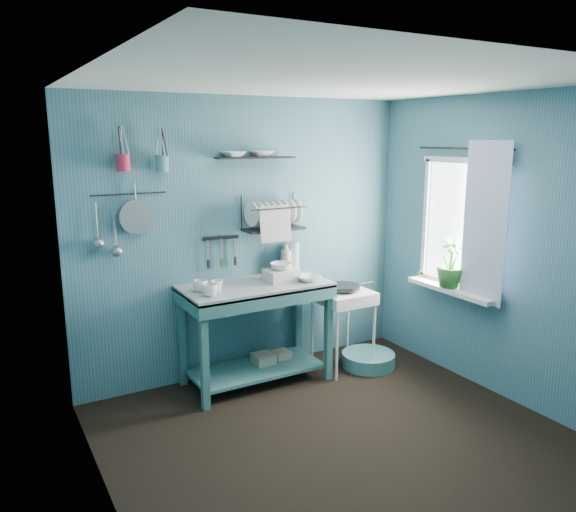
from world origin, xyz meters
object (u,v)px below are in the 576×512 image
potted_plant (451,263)px  mug_right (200,286)px  mug_mid (217,286)px  utensil_cup_teal (162,163)px  water_bottle (294,257)px  storage_tin_large (264,365)px  floor_basin (368,360)px  colander (137,217)px  utensil_cup_magenta (123,163)px  soap_bottle (286,257)px  wash_tub (282,275)px  storage_tin_small (281,361)px  work_counter (256,333)px  mug_left (210,290)px  hotplate_stand (343,330)px  frying_pan (344,287)px  dish_rack (274,212)px

potted_plant → mug_right: bearing=161.1°
mug_mid → utensil_cup_teal: utensil_cup_teal is taller
water_bottle → storage_tin_large: (-0.42, -0.17, -0.93)m
mug_right → utensil_cup_teal: size_ratio=0.95×
mug_right → floor_basin: size_ratio=0.24×
mug_mid → colander: colander is taller
water_bottle → potted_plant: 1.42m
mug_mid → utensil_cup_magenta: utensil_cup_magenta is taller
utensil_cup_teal → storage_tin_large: utensil_cup_teal is taller
soap_bottle → colander: size_ratio=1.07×
utensil_cup_magenta → potted_plant: size_ratio=0.29×
potted_plant → wash_tub: bearing=152.6°
storage_tin_small → wash_tub: bearing=-116.6°
work_counter → mug_mid: (-0.38, -0.06, 0.50)m
work_counter → utensil_cup_magenta: utensil_cup_magenta is taller
storage_tin_large → floor_basin: 1.02m
mug_right → utensil_cup_magenta: 1.15m
storage_tin_small → floor_basin: 0.84m
floor_basin → soap_bottle: bearing=147.0°
mug_left → water_bottle: (1.00, 0.38, 0.09)m
colander → potted_plant: bearing=-21.3°
mug_mid → hotplate_stand: bearing=-3.5°
potted_plant → floor_basin: size_ratio=0.88×
mug_mid → water_bottle: bearing=17.3°
hotplate_stand → soap_bottle: bearing=133.2°
mug_right → work_counter: bearing=0.0°
water_bottle → hotplate_stand: bearing=-47.8°
frying_pan → dish_rack: (-0.56, 0.32, 0.69)m
dish_rack → utensil_cup_teal: 1.09m
wash_tub → floor_basin: 1.24m
frying_pan → potted_plant: size_ratio=0.68×
soap_bottle → hotplate_stand: soap_bottle is taller
mug_mid → soap_bottle: bearing=18.0°
work_counter → water_bottle: bearing=27.6°
potted_plant → storage_tin_small: potted_plant is taller
mug_left → floor_basin: size_ratio=0.24×
work_counter → utensil_cup_magenta: 1.83m
mug_left → utensil_cup_magenta: utensil_cup_magenta is taller
colander → wash_tub: bearing=-13.6°
mug_left → frying_pan: bearing=1.1°
work_counter → utensil_cup_teal: utensil_cup_teal is taller
utensil_cup_teal → storage_tin_small: utensil_cup_teal is taller
water_bottle → colander: size_ratio=1.00×
work_counter → potted_plant: size_ratio=2.88×
frying_pan → water_bottle: bearing=132.2°
mug_right → storage_tin_small: (0.80, 0.08, -0.85)m
work_counter → mug_mid: bearing=-166.3°
soap_bottle → utensil_cup_magenta: bearing=178.7°
water_bottle → frying_pan: size_ratio=0.93×
frying_pan → storage_tin_small: size_ratio=1.50×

